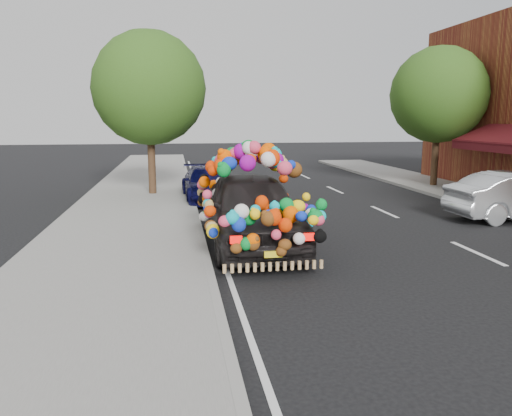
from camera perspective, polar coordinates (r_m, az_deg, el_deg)
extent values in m
plane|color=black|center=(10.59, 7.29, -5.98)|extent=(100.00, 100.00, 0.00)
cube|color=gray|center=(10.25, -16.60, -6.55)|extent=(4.00, 60.00, 0.12)
cube|color=gray|center=(10.17, -5.58, -6.25)|extent=(0.15, 60.00, 0.13)
cube|color=#4C0E13|center=(19.17, 25.54, 6.28)|extent=(0.06, 5.20, 0.35)
cylinder|color=#332114|center=(19.32, -11.84, 5.34)|extent=(0.28, 0.28, 2.73)
sphere|color=#2F5216|center=(19.29, -12.13, 13.25)|extent=(4.20, 4.20, 4.20)
cylinder|color=#332114|center=(22.63, 19.77, 5.53)|extent=(0.28, 0.28, 2.64)
sphere|color=#2F5216|center=(22.59, 20.17, 12.06)|extent=(4.00, 4.00, 4.00)
imported|color=black|center=(11.55, -0.47, -0.19)|extent=(2.03, 5.02, 1.71)
cube|color=red|center=(9.02, -2.29, -3.64)|extent=(0.22, 0.06, 0.14)
cube|color=red|center=(9.29, 6.15, -3.30)|extent=(0.22, 0.06, 0.14)
cube|color=yellow|center=(9.20, 1.99, -5.31)|extent=(0.34, 0.04, 0.12)
imported|color=black|center=(18.18, -5.60, 2.78)|extent=(1.86, 4.19, 1.20)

